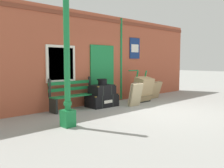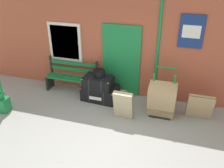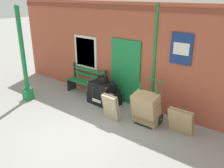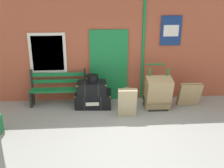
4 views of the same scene
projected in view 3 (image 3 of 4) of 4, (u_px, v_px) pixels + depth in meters
ground_plane at (76, 135)px, 6.21m from camera, size 60.00×60.00×0.00m
brick_facade at (133, 55)px, 7.56m from camera, size 10.40×0.35×3.20m
lamp_post at (24, 66)px, 7.89m from camera, size 0.28×0.28×3.11m
platform_bench at (87, 82)px, 8.59m from camera, size 1.60×0.43×1.01m
steamer_trunk_base at (104, 97)px, 7.92m from camera, size 1.05×0.71×0.43m
steamer_trunk_middle at (102, 87)px, 7.77m from camera, size 0.82×0.56×0.33m
round_hatbox at (103, 79)px, 7.67m from camera, size 0.34×0.31×0.20m
porters_trolley at (149, 113)px, 6.76m from camera, size 0.71×0.65×1.19m
large_brown_trunk at (146, 109)px, 6.56m from camera, size 0.70×0.63×0.96m
suitcase_cream at (181, 121)px, 6.16m from camera, size 0.64×0.36×0.72m
suitcase_olive at (111, 107)px, 6.81m from camera, size 0.50×0.32×0.81m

